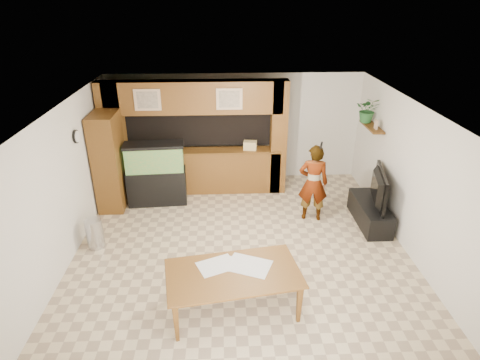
{
  "coord_description": "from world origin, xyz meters",
  "views": [
    {
      "loc": [
        -0.29,
        -6.04,
        4.3
      ],
      "look_at": [
        0.0,
        0.6,
        1.15
      ],
      "focal_mm": 30.0,
      "sensor_mm": 36.0,
      "label": 1
    }
  ],
  "objects_px": {
    "pantry_cabinet": "(109,162)",
    "television": "(374,187)",
    "aquarium": "(156,175)",
    "person": "(313,183)",
    "dining_table": "(234,293)"
  },
  "relations": [
    {
      "from": "pantry_cabinet",
      "to": "person",
      "type": "bearing_deg",
      "value": -9.92
    },
    {
      "from": "aquarium",
      "to": "person",
      "type": "bearing_deg",
      "value": -18.17
    },
    {
      "from": "pantry_cabinet",
      "to": "dining_table",
      "type": "distance_m",
      "value": 4.25
    },
    {
      "from": "aquarium",
      "to": "dining_table",
      "type": "xyz_separation_m",
      "value": [
        1.59,
        -3.44,
        -0.35
      ]
    },
    {
      "from": "pantry_cabinet",
      "to": "aquarium",
      "type": "height_order",
      "value": "pantry_cabinet"
    },
    {
      "from": "aquarium",
      "to": "dining_table",
      "type": "bearing_deg",
      "value": -69.06
    },
    {
      "from": "aquarium",
      "to": "pantry_cabinet",
      "type": "bearing_deg",
      "value": -177.72
    },
    {
      "from": "person",
      "to": "dining_table",
      "type": "height_order",
      "value": "person"
    },
    {
      "from": "television",
      "to": "person",
      "type": "relative_size",
      "value": 0.75
    },
    {
      "from": "aquarium",
      "to": "dining_table",
      "type": "relative_size",
      "value": 0.73
    },
    {
      "from": "television",
      "to": "dining_table",
      "type": "relative_size",
      "value": 0.63
    },
    {
      "from": "television",
      "to": "dining_table",
      "type": "xyz_separation_m",
      "value": [
        -2.83,
        -2.37,
        -0.47
      ]
    },
    {
      "from": "pantry_cabinet",
      "to": "person",
      "type": "xyz_separation_m",
      "value": [
        4.2,
        -0.73,
        -0.23
      ]
    },
    {
      "from": "pantry_cabinet",
      "to": "television",
      "type": "xyz_separation_m",
      "value": [
        5.35,
        -0.97,
        -0.23
      ]
    },
    {
      "from": "pantry_cabinet",
      "to": "television",
      "type": "distance_m",
      "value": 5.44
    }
  ]
}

